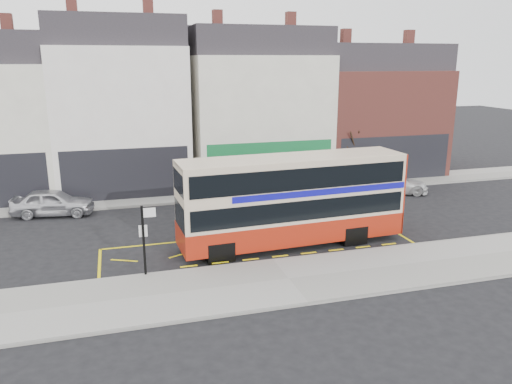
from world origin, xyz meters
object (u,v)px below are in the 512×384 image
object	(u,v)px
bus_stop_post	(145,233)
car_white	(392,183)
car_silver	(53,202)
car_grey	(235,189)
street_tree_right	(348,137)
double_decker_bus	(293,199)

from	to	relation	value
bus_stop_post	car_white	bearing A→B (deg)	31.78
car_silver	car_grey	bearing A→B (deg)	-80.66
car_white	street_tree_right	bearing A→B (deg)	46.70
car_grey	car_white	bearing A→B (deg)	-101.96
bus_stop_post	street_tree_right	world-z (taller)	street_tree_right
car_white	street_tree_right	distance (m)	4.41
car_silver	car_white	world-z (taller)	car_silver
bus_stop_post	car_white	world-z (taller)	bus_stop_post
car_grey	bus_stop_post	bearing A→B (deg)	143.05
car_grey	street_tree_right	bearing A→B (deg)	-81.68
bus_stop_post	street_tree_right	bearing A→B (deg)	42.93
double_decker_bus	car_white	xyz separation A→B (m)	(9.24, 6.88, -1.52)
car_grey	street_tree_right	xyz separation A→B (m)	(8.30, 2.09, 2.48)
double_decker_bus	bus_stop_post	bearing A→B (deg)	-167.46
car_grey	car_white	world-z (taller)	car_grey
bus_stop_post	street_tree_right	distance (m)	18.61
double_decker_bus	car_silver	bearing A→B (deg)	141.79
street_tree_right	car_white	bearing A→B (deg)	-61.86
bus_stop_post	car_grey	size ratio (longest dim) A/B	0.64
car_silver	car_grey	world-z (taller)	car_silver
car_silver	street_tree_right	bearing A→B (deg)	-74.75
double_decker_bus	car_grey	size ratio (longest dim) A/B	2.38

